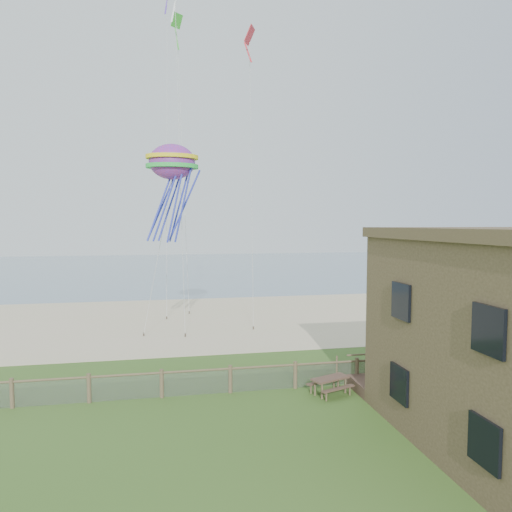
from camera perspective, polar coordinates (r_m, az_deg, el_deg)
The scene contains 9 objects.
ground at distance 15.88m, azimuth -0.05°, elevation -24.28°, with size 160.00×160.00×0.00m, color #385A1F.
sand_beach at distance 36.61m, azimuth -6.59°, elevation -7.86°, with size 72.00×20.00×0.02m, color #C5B98E.
ocean at distance 80.13m, azimuth -8.95°, elevation -1.41°, with size 160.00×68.00×0.02m, color slate.
chainlink_fence at distance 21.10m, azimuth -3.22°, elevation -15.31°, with size 36.20×0.20×1.25m, color #483928, non-canonical shape.
motel_deck at distance 25.46m, azimuth 28.44°, elevation -13.09°, with size 15.00×2.00×0.50m, color brown.
picnic_table at distance 21.23m, azimuth 9.25°, elevation -15.76°, with size 1.72×1.30×0.73m, color brown, non-canonical shape.
octopus_kite at distance 28.13m, azimuth -10.40°, elevation 8.16°, with size 3.13×2.21×6.44m, color red, non-canonical shape.
kite_red at distance 30.01m, azimuth -0.81°, elevation 25.18°, with size 1.03×0.70×1.82m, color red, non-canonical shape.
kite_green at distance 36.77m, azimuth -9.85°, elevation 26.11°, with size 0.97×0.70×2.21m, color green, non-canonical shape.
Camera 1 is at (-2.63, -13.74, 7.53)m, focal length 32.00 mm.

